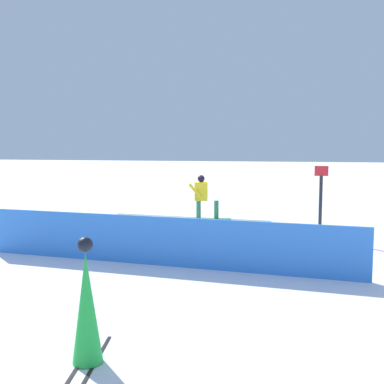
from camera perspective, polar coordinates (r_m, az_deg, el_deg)
ground_plane at (r=14.82m, az=-0.37°, el=-5.29°), size 120.00×120.00×0.00m
grind_box at (r=14.77m, az=-0.37°, el=-4.34°), size 5.13×1.08×0.55m
snowboarder at (r=14.45m, az=1.31°, el=-0.44°), size 1.48×0.57×1.37m
safety_fence at (r=11.18m, az=-4.13°, el=-5.96°), size 9.47×1.10×1.17m
background_skier_left at (r=6.46m, az=-12.69°, el=-13.37°), size 0.47×1.66×1.69m
trail_marker at (r=14.67m, az=15.36°, el=-0.96°), size 0.40×0.10×2.21m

